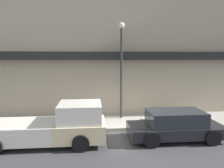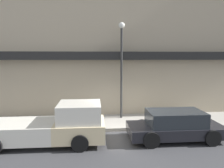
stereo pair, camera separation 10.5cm
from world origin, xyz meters
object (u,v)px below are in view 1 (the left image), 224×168
at_px(fire_hydrant, 148,117).
at_px(street_lamp, 121,59).
at_px(parked_car, 175,125).
at_px(pickup_truck, 52,126).

height_order(fire_hydrant, street_lamp, street_lamp).
relative_size(parked_car, street_lamp, 0.77).
relative_size(pickup_truck, fire_hydrant, 8.21).
distance_m(pickup_truck, street_lamp, 5.68).
bearing_deg(pickup_truck, street_lamp, 41.63).
xyz_separation_m(parked_car, street_lamp, (-2.13, 3.29, 3.05)).
distance_m(parked_car, street_lamp, 4.97).
height_order(pickup_truck, parked_car, pickup_truck).
bearing_deg(street_lamp, fire_hydrant, -42.51).
relative_size(pickup_truck, parked_car, 1.25).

